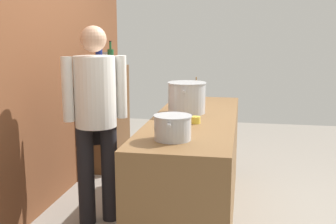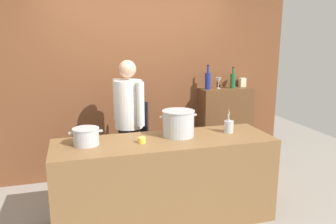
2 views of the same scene
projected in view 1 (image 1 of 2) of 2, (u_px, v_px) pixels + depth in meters
ground_plane at (193, 216)px, 3.69m from camera, size 8.00×8.00×0.00m
brick_back_panel at (37, 45)px, 3.65m from camera, size 4.40×0.10×3.00m
prep_counter at (194, 168)px, 3.60m from camera, size 2.25×0.70×0.90m
bar_cabinet at (108, 117)px, 4.99m from camera, size 0.76×0.32×1.20m
chef at (96, 111)px, 3.42m from camera, size 0.41×0.47×1.66m
stockpot_large at (187, 98)px, 3.67m from camera, size 0.40×0.34×0.27m
stockpot_small at (173, 127)px, 2.76m from camera, size 0.32×0.26×0.17m
utensil_crock at (197, 96)px, 4.23m from camera, size 0.10×0.10×0.26m
butter_jar at (195, 120)px, 3.27m from camera, size 0.08×0.08×0.06m
wine_bottle_green at (111, 57)px, 4.94m from camera, size 0.07×0.07×0.30m
wine_bottle_cobalt at (99, 58)px, 4.57m from camera, size 0.08×0.08×0.34m
wine_glass_tall at (105, 56)px, 4.99m from camera, size 0.07×0.07×0.17m
wine_glass_short at (102, 58)px, 4.75m from camera, size 0.08×0.08×0.16m
spice_tin_cream at (108, 60)px, 5.17m from camera, size 0.09×0.09×0.13m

